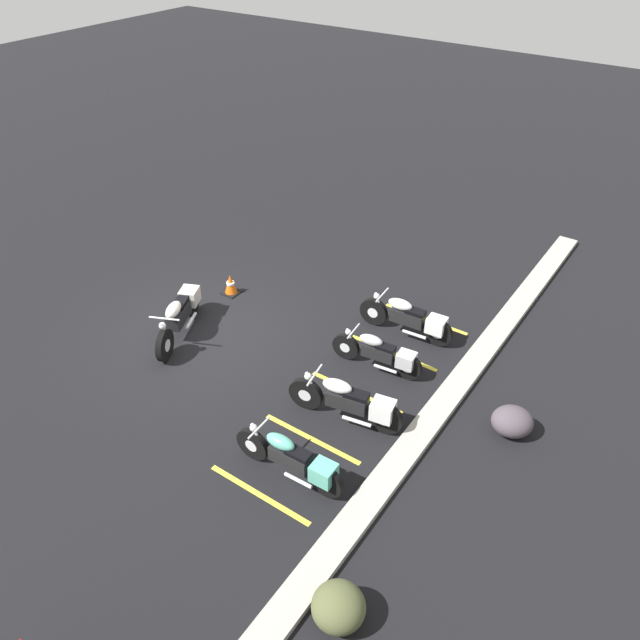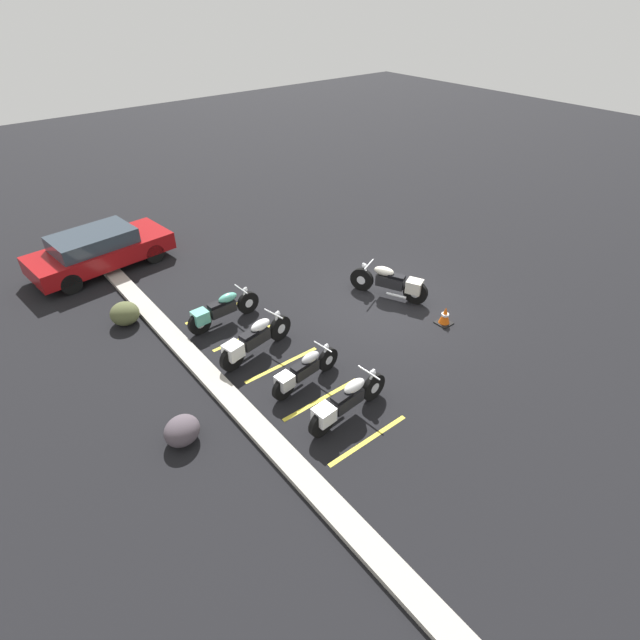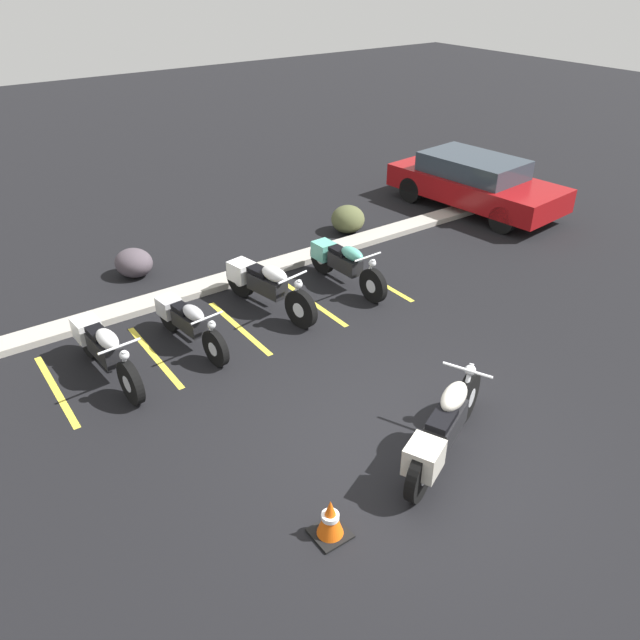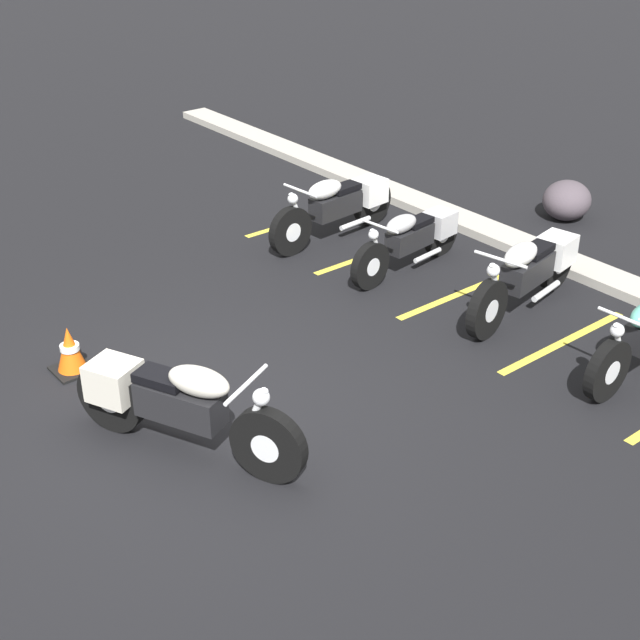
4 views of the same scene
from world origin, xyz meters
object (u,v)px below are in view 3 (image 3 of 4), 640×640
at_px(parked_bike_0, 103,348).
at_px(landscape_rock_0, 134,263).
at_px(traffic_cone, 330,519).
at_px(landscape_rock_1, 348,219).
at_px(motorcycle_cream_featured, 443,428).
at_px(parked_bike_1, 187,321).
at_px(car_red, 475,182).
at_px(parked_bike_3, 343,263).
at_px(parked_bike_2, 265,284).

bearing_deg(parked_bike_0, landscape_rock_0, 147.70).
xyz_separation_m(parked_bike_0, traffic_cone, (0.96, -4.44, -0.22)).
bearing_deg(landscape_rock_1, motorcycle_cream_featured, -118.54).
height_order(motorcycle_cream_featured, parked_bike_0, motorcycle_cream_featured).
bearing_deg(landscape_rock_1, parked_bike_1, -155.87).
bearing_deg(car_red, landscape_rock_0, -104.78).
height_order(parked_bike_3, landscape_rock_0, parked_bike_3).
bearing_deg(parked_bike_2, parked_bike_3, 77.80).
relative_size(parked_bike_0, car_red, 0.50).
distance_m(car_red, landscape_rock_1, 3.56).
distance_m(parked_bike_1, car_red, 8.67).
relative_size(parked_bike_0, landscape_rock_1, 2.90).
relative_size(parked_bike_1, landscape_rock_0, 2.61).
xyz_separation_m(parked_bike_1, landscape_rock_1, (5.01, 2.25, -0.11)).
relative_size(parked_bike_2, parked_bike_3, 1.05).
height_order(parked_bike_1, landscape_rock_0, parked_bike_1).
bearing_deg(car_red, motorcycle_cream_featured, -55.86).
distance_m(parked_bike_1, parked_bike_3, 3.36).
relative_size(car_red, landscape_rock_0, 5.81).
relative_size(parked_bike_2, landscape_rock_1, 2.97).
xyz_separation_m(parked_bike_0, parked_bike_1, (1.38, 0.06, -0.04)).
xyz_separation_m(parked_bike_3, traffic_cone, (-3.77, -4.74, -0.21)).
bearing_deg(car_red, parked_bike_3, -80.74).
xyz_separation_m(parked_bike_0, landscape_rock_1, (6.40, 2.31, -0.15)).
distance_m(parked_bike_2, traffic_cone, 5.22).
distance_m(parked_bike_0, car_red, 10.04).
height_order(motorcycle_cream_featured, parked_bike_3, motorcycle_cream_featured).
relative_size(parked_bike_3, landscape_rock_0, 2.82).
distance_m(motorcycle_cream_featured, car_red, 9.28).
height_order(parked_bike_2, traffic_cone, parked_bike_2).
xyz_separation_m(parked_bike_1, landscape_rock_0, (0.20, 2.92, -0.14)).
bearing_deg(motorcycle_cream_featured, landscape_rock_1, 36.97).
xyz_separation_m(motorcycle_cream_featured, parked_bike_0, (-2.81, 4.28, -0.03)).
bearing_deg(parked_bike_0, parked_bike_3, 89.27).
bearing_deg(car_red, parked_bike_0, -86.31).
relative_size(parked_bike_0, parked_bike_2, 0.97).
xyz_separation_m(car_red, landscape_rock_0, (-8.30, 1.25, -0.40)).
relative_size(car_red, traffic_cone, 8.67).
relative_size(parked_bike_3, landscape_rock_1, 2.84).
relative_size(parked_bike_2, car_red, 0.51).
distance_m(parked_bike_3, traffic_cone, 6.06).
bearing_deg(landscape_rock_1, parked_bike_0, -160.16).
height_order(parked_bike_0, landscape_rock_1, parked_bike_0).
relative_size(motorcycle_cream_featured, parked_bike_1, 1.10).
bearing_deg(car_red, parked_bike_1, -85.13).
distance_m(motorcycle_cream_featured, traffic_cone, 1.87).
xyz_separation_m(parked_bike_3, car_red, (5.15, 1.43, 0.23)).
bearing_deg(landscape_rock_0, parked_bike_2, -61.21).
bearing_deg(parked_bike_2, car_red, 90.93).
relative_size(parked_bike_1, car_red, 0.45).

